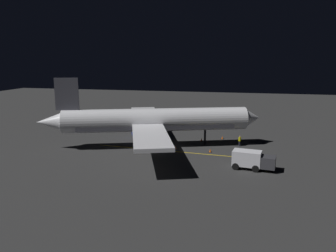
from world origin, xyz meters
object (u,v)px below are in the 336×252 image
ground_crew_worker (240,141)px  traffic_cone_far (222,138)px  traffic_cone_near_left (201,140)px  baggage_truck (251,160)px  traffic_cone_under_wing (175,148)px  traffic_cone_near_right (210,151)px  airliner (152,121)px  catering_truck (147,130)px

ground_crew_worker → traffic_cone_far: (-4.29, -3.10, -0.64)m
traffic_cone_near_left → traffic_cone_far: size_ratio=1.00×
baggage_truck → ground_crew_worker: (-11.63, -1.72, -0.35)m
traffic_cone_under_wing → traffic_cone_near_right: bearing=84.2°
airliner → catering_truck: 7.49m
airliner → traffic_cone_near_right: (1.43, 9.66, -3.99)m
traffic_cone_near_left → baggage_truck: bearing=31.6°
traffic_cone_under_wing → airliner: bearing=-102.0°
catering_truck → ground_crew_worker: bearing=80.0°
airliner → traffic_cone_under_wing: (0.85, 4.01, -3.99)m
baggage_truck → traffic_cone_under_wing: bearing=-122.4°
airliner → traffic_cone_near_left: 9.91m
ground_crew_worker → traffic_cone_far: ground_crew_worker is taller
baggage_truck → catering_truck: 23.58m
traffic_cone_far → catering_truck: bearing=-84.4°
airliner → traffic_cone_near_right: bearing=81.6°
ground_crew_worker → traffic_cone_under_wing: 10.86m
airliner → catering_truck: size_ratio=5.42×
traffic_cone_near_left → traffic_cone_far: (-2.42, 3.48, 0.00)m
traffic_cone_near_left → catering_truck: bearing=-96.0°
airliner → ground_crew_worker: bearing=103.4°
airliner → baggage_truck: airliner is taller
baggage_truck → traffic_cone_near_left: baggage_truck is taller
traffic_cone_near_right → traffic_cone_far: 9.15m
traffic_cone_near_left → ground_crew_worker: bearing=74.2°
airliner → catering_truck: bearing=-156.0°
baggage_truck → traffic_cone_far: 16.66m
catering_truck → traffic_cone_under_wing: bearing=43.6°
catering_truck → airliner: bearing=24.0°
baggage_truck → traffic_cone_near_left: bearing=-148.4°
catering_truck → traffic_cone_near_right: size_ratio=11.89×
baggage_truck → traffic_cone_under_wing: 13.91m
airliner → baggage_truck: 18.02m
traffic_cone_under_wing → traffic_cone_near_left: bearing=150.6°
airliner → traffic_cone_far: (-7.64, 10.91, -3.99)m
ground_crew_worker → baggage_truck: bearing=8.4°
airliner → traffic_cone_near_right: airliner is taller
baggage_truck → traffic_cone_far: bearing=-163.2°
traffic_cone_near_left → traffic_cone_far: bearing=124.8°
catering_truck → ground_crew_worker: 17.08m
ground_crew_worker → traffic_cone_near_left: bearing=-105.8°
traffic_cone_near_left → traffic_cone_near_right: same height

